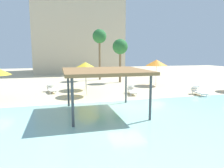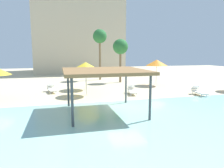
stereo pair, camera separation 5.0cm
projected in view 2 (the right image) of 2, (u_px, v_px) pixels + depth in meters
The scene contains 12 objects.
ground_plane at pixel (127, 106), 14.53m from camera, with size 80.00×80.00×0.00m, color beige.
lagoon_water at pixel (163, 134), 9.50m from camera, with size 44.00×13.50×0.04m, color #99D1C6.
shade_pavilion at pixel (104, 72), 12.48m from camera, with size 4.88×4.88×2.71m.
beach_umbrella_yellow_1 at pixel (86, 65), 20.77m from camera, with size 2.37×2.37×2.80m.
beach_umbrella_yellow_3 at pixel (86, 68), 17.81m from camera, with size 2.38×2.38×2.71m.
beach_umbrella_orange_4 at pixel (157, 63), 23.56m from camera, with size 2.49×2.49×2.95m.
lounge_chair_0 at pixel (52, 89), 19.59m from camera, with size 0.97×1.98×0.74m.
lounge_chair_1 at pixel (132, 90), 18.76m from camera, with size 0.93×1.97×0.74m.
lounge_chair_2 at pixel (199, 91), 18.26m from camera, with size 0.83×1.96×0.74m.
palm_tree_0 at pixel (100, 38), 28.10m from camera, with size 1.90×1.90×6.92m.
palm_tree_1 at pixel (120, 47), 25.68m from camera, with size 1.90×1.90×5.44m.
hotel_block_0 at pixel (78, 29), 40.80m from camera, with size 16.22×11.68×16.66m, color beige.
Camera 2 is at (-4.57, -13.42, 3.71)m, focal length 33.01 mm.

